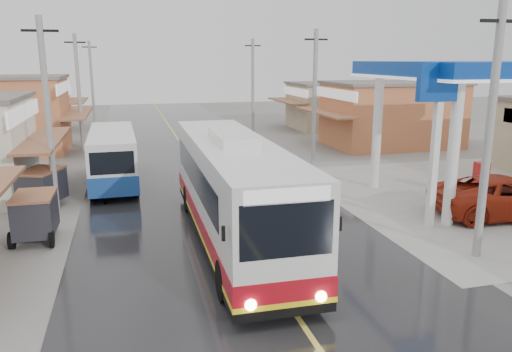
# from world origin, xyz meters

# --- Properties ---
(ground) EXTENTS (120.00, 120.00, 0.00)m
(ground) POSITION_xyz_m (0.00, 0.00, 0.00)
(ground) COLOR slate
(ground) RESTS_ON ground
(road) EXTENTS (12.00, 90.00, 0.02)m
(road) POSITION_xyz_m (0.00, 15.00, 0.01)
(road) COLOR black
(road) RESTS_ON ground
(centre_line) EXTENTS (0.15, 90.00, 0.01)m
(centre_line) POSITION_xyz_m (0.00, 15.00, 0.02)
(centre_line) COLOR #D8CC4C
(centre_line) RESTS_ON road
(shopfronts_right) EXTENTS (11.00, 44.00, 4.80)m
(shopfronts_right) POSITION_xyz_m (15.00, 12.00, 0.00)
(shopfronts_right) COLOR silver
(shopfronts_right) RESTS_ON ground
(utility_poles_left) EXTENTS (1.60, 50.00, 8.00)m
(utility_poles_left) POSITION_xyz_m (-7.00, 16.00, 0.00)
(utility_poles_left) COLOR gray
(utility_poles_left) RESTS_ON ground
(utility_poles_right) EXTENTS (1.60, 36.00, 8.00)m
(utility_poles_right) POSITION_xyz_m (7.00, 15.00, 0.00)
(utility_poles_right) COLOR gray
(utility_poles_right) RESTS_ON ground
(coach_bus) EXTENTS (2.92, 12.41, 3.87)m
(coach_bus) POSITION_xyz_m (-0.43, 3.36, 1.86)
(coach_bus) COLOR silver
(coach_bus) RESTS_ON road
(second_bus) EXTENTS (2.36, 8.22, 2.71)m
(second_bus) POSITION_xyz_m (-4.67, 12.99, 1.46)
(second_bus) COLOR silver
(second_bus) RESTS_ON road
(jeepney) EXTENTS (6.34, 3.50, 1.68)m
(jeepney) POSITION_xyz_m (10.98, 3.36, 0.84)
(jeepney) COLOR #9F250F
(jeepney) RESTS_ON ground
(cyclist) EXTENTS (0.76, 2.08, 2.23)m
(cyclist) POSITION_xyz_m (-5.02, 9.93, 0.73)
(cyclist) COLOR black
(cyclist) RESTS_ON ground
(tricycle_near) EXTENTS (1.47, 2.23, 1.70)m
(tricycle_near) POSITION_xyz_m (-7.20, 5.19, 0.97)
(tricycle_near) COLOR #26262D
(tricycle_near) RESTS_ON ground
(tricycle_far) EXTENTS (2.11, 2.60, 1.72)m
(tricycle_far) POSITION_xyz_m (-7.58, 9.33, 0.98)
(tricycle_far) COLOR #26262D
(tricycle_far) RESTS_ON ground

